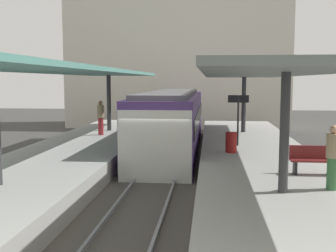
{
  "coord_description": "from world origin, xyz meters",
  "views": [
    {
      "loc": [
        1.92,
        -15.42,
        3.82
      ],
      "look_at": [
        0.07,
        2.93,
        1.81
      ],
      "focal_mm": 44.24,
      "sensor_mm": 36.0,
      "label": 1
    }
  ],
  "objects_px": {
    "platform_sign": "(238,109)",
    "passenger_near_bench": "(101,117)",
    "platform_bench": "(313,159)",
    "passenger_mid_platform": "(333,156)",
    "commuter_train": "(172,121)",
    "litter_bin": "(231,142)"
  },
  "relations": [
    {
      "from": "commuter_train",
      "to": "platform_sign",
      "type": "height_order",
      "value": "commuter_train"
    },
    {
      "from": "platform_bench",
      "to": "passenger_near_bench",
      "type": "distance_m",
      "value": 12.13
    },
    {
      "from": "commuter_train",
      "to": "litter_bin",
      "type": "height_order",
      "value": "commuter_train"
    },
    {
      "from": "commuter_train",
      "to": "passenger_mid_platform",
      "type": "distance_m",
      "value": 11.58
    },
    {
      "from": "commuter_train",
      "to": "platform_sign",
      "type": "xyz_separation_m",
      "value": [
        3.16,
        -3.15,
        0.9
      ]
    },
    {
      "from": "platform_sign",
      "to": "passenger_near_bench",
      "type": "height_order",
      "value": "platform_sign"
    },
    {
      "from": "platform_sign",
      "to": "litter_bin",
      "type": "height_order",
      "value": "platform_sign"
    },
    {
      "from": "passenger_near_bench",
      "to": "passenger_mid_platform",
      "type": "distance_m",
      "value": 13.47
    },
    {
      "from": "passenger_near_bench",
      "to": "passenger_mid_platform",
      "type": "xyz_separation_m",
      "value": [
        8.86,
        -10.14,
        -0.06
      ]
    },
    {
      "from": "platform_sign",
      "to": "passenger_near_bench",
      "type": "xyz_separation_m",
      "value": [
        -6.9,
        2.91,
        -0.68
      ]
    },
    {
      "from": "platform_bench",
      "to": "passenger_mid_platform",
      "type": "height_order",
      "value": "passenger_mid_platform"
    },
    {
      "from": "passenger_mid_platform",
      "to": "passenger_near_bench",
      "type": "bearing_deg",
      "value": 131.13
    },
    {
      "from": "platform_sign",
      "to": "passenger_mid_platform",
      "type": "relative_size",
      "value": 1.31
    },
    {
      "from": "commuter_train",
      "to": "platform_bench",
      "type": "distance_m",
      "value": 9.96
    },
    {
      "from": "platform_sign",
      "to": "passenger_near_bench",
      "type": "distance_m",
      "value": 7.52
    },
    {
      "from": "commuter_train",
      "to": "litter_bin",
      "type": "distance_m",
      "value": 5.67
    },
    {
      "from": "passenger_mid_platform",
      "to": "commuter_train",
      "type": "bearing_deg",
      "value": 116.23
    },
    {
      "from": "platform_bench",
      "to": "litter_bin",
      "type": "distance_m",
      "value": 4.3
    },
    {
      "from": "platform_bench",
      "to": "passenger_mid_platform",
      "type": "xyz_separation_m",
      "value": [
        0.04,
        -1.82,
        0.41
      ]
    },
    {
      "from": "passenger_mid_platform",
      "to": "platform_sign",
      "type": "bearing_deg",
      "value": 105.11
    },
    {
      "from": "platform_bench",
      "to": "platform_sign",
      "type": "height_order",
      "value": "platform_sign"
    },
    {
      "from": "passenger_near_bench",
      "to": "passenger_mid_platform",
      "type": "relative_size",
      "value": 1.06
    }
  ]
}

